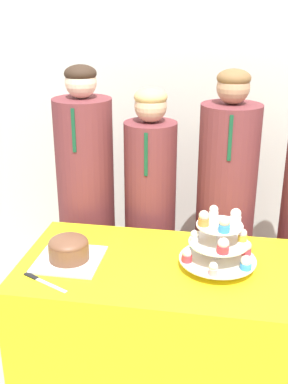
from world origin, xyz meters
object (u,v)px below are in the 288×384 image
at_px(cake_knife, 38,279).
at_px(student_1, 150,225).
at_px(round_cake, 69,249).
at_px(student_0, 87,213).
at_px(cupcake_stand, 220,242).
at_px(student_2, 224,223).

xyz_separation_m(cake_knife, student_1, (0.33, 0.78, -0.09)).
height_order(round_cake, student_0, student_0).
relative_size(round_cake, cupcake_stand, 0.85).
xyz_separation_m(cake_knife, cupcake_stand, (0.72, 0.23, 0.12)).
bearing_deg(student_1, student_2, 0.00).
height_order(cake_knife, student_1, student_1).
height_order(cake_knife, student_0, student_0).
distance_m(round_cake, student_0, 0.63).
bearing_deg(cupcake_stand, student_0, 142.95).
height_order(round_cake, student_2, student_2).
xyz_separation_m(round_cake, cake_knife, (-0.08, -0.17, -0.05)).
bearing_deg(student_0, student_2, -0.00).
distance_m(student_0, student_2, 0.76).
height_order(student_1, student_2, student_2).
distance_m(round_cake, student_2, 0.91).
relative_size(round_cake, student_1, 0.20).
relative_size(round_cake, student_0, 0.18).
relative_size(cupcake_stand, student_0, 0.21).
bearing_deg(round_cake, student_1, 67.06).
bearing_deg(student_2, round_cake, -137.21).
relative_size(cake_knife, student_1, 0.15).
distance_m(student_1, student_2, 0.40).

